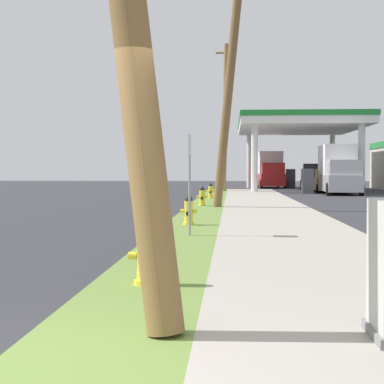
{
  "coord_description": "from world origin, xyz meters",
  "views": [
    {
      "loc": [
        1.71,
        -3.83,
        1.49
      ],
      "look_at": [
        0.59,
        12.94,
        0.88
      ],
      "focal_mm": 55.95,
      "sensor_mm": 36.0,
      "label": 1
    }
  ],
  "objects_px": {
    "fire_hydrant_nearest": "(146,258)",
    "car_tan_by_near_pump": "(328,182)",
    "utility_pole_midground": "(230,71)",
    "fire_hydrant_second": "(189,212)",
    "fire_hydrant_third": "(202,197)",
    "utility_pole_background": "(225,116)",
    "truck_red_at_forecourt": "(270,170)",
    "fire_hydrant_fourth": "(210,192)",
    "street_sign_post": "(190,163)",
    "truck_black_at_far_bay": "(315,178)",
    "truck_silver_on_apron": "(338,170)"
  },
  "relations": [
    {
      "from": "utility_pole_midground",
      "to": "fire_hydrant_fourth",
      "type": "bearing_deg",
      "value": 97.63
    },
    {
      "from": "fire_hydrant_nearest",
      "to": "truck_red_at_forecourt",
      "type": "distance_m",
      "value": 44.95
    },
    {
      "from": "street_sign_post",
      "to": "truck_black_at_far_bay",
      "type": "height_order",
      "value": "street_sign_post"
    },
    {
      "from": "truck_black_at_far_bay",
      "to": "fire_hydrant_third",
      "type": "bearing_deg",
      "value": -108.73
    },
    {
      "from": "fire_hydrant_fourth",
      "to": "utility_pole_background",
      "type": "height_order",
      "value": "utility_pole_background"
    },
    {
      "from": "truck_red_at_forecourt",
      "to": "truck_silver_on_apron",
      "type": "bearing_deg",
      "value": -75.91
    },
    {
      "from": "street_sign_post",
      "to": "truck_black_at_far_bay",
      "type": "relative_size",
      "value": 0.38
    },
    {
      "from": "fire_hydrant_nearest",
      "to": "truck_silver_on_apron",
      "type": "bearing_deg",
      "value": 76.08
    },
    {
      "from": "fire_hydrant_nearest",
      "to": "truck_black_at_far_bay",
      "type": "distance_m",
      "value": 38.33
    },
    {
      "from": "fire_hydrant_third",
      "to": "car_tan_by_near_pump",
      "type": "height_order",
      "value": "car_tan_by_near_pump"
    },
    {
      "from": "fire_hydrant_second",
      "to": "truck_red_at_forecourt",
      "type": "height_order",
      "value": "truck_red_at_forecourt"
    },
    {
      "from": "fire_hydrant_nearest",
      "to": "car_tan_by_near_pump",
      "type": "height_order",
      "value": "car_tan_by_near_pump"
    },
    {
      "from": "fire_hydrant_nearest",
      "to": "truck_red_at_forecourt",
      "type": "bearing_deg",
      "value": 84.47
    },
    {
      "from": "utility_pole_background",
      "to": "truck_black_at_far_bay",
      "type": "height_order",
      "value": "utility_pole_background"
    },
    {
      "from": "fire_hydrant_nearest",
      "to": "fire_hydrant_fourth",
      "type": "relative_size",
      "value": 1.0
    },
    {
      "from": "fire_hydrant_fourth",
      "to": "truck_red_at_forecourt",
      "type": "bearing_deg",
      "value": 78.97
    },
    {
      "from": "fire_hydrant_third",
      "to": "utility_pole_midground",
      "type": "height_order",
      "value": "utility_pole_midground"
    },
    {
      "from": "fire_hydrant_second",
      "to": "fire_hydrant_fourth",
      "type": "relative_size",
      "value": 1.0
    },
    {
      "from": "truck_red_at_forecourt",
      "to": "truck_black_at_far_bay",
      "type": "xyz_separation_m",
      "value": [
        2.88,
        -7.08,
        -0.57
      ]
    },
    {
      "from": "fire_hydrant_third",
      "to": "car_tan_by_near_pump",
      "type": "xyz_separation_m",
      "value": [
        7.69,
        18.04,
        0.28
      ]
    },
    {
      "from": "street_sign_post",
      "to": "car_tan_by_near_pump",
      "type": "xyz_separation_m",
      "value": [
        7.43,
        28.6,
        -0.91
      ]
    },
    {
      "from": "utility_pole_background",
      "to": "truck_black_at_far_bay",
      "type": "distance_m",
      "value": 9.12
    },
    {
      "from": "car_tan_by_near_pump",
      "to": "truck_silver_on_apron",
      "type": "relative_size",
      "value": 0.7
    },
    {
      "from": "fire_hydrant_second",
      "to": "fire_hydrant_fourth",
      "type": "bearing_deg",
      "value": 89.87
    },
    {
      "from": "street_sign_post",
      "to": "truck_red_at_forecourt",
      "type": "height_order",
      "value": "truck_red_at_forecourt"
    },
    {
      "from": "truck_red_at_forecourt",
      "to": "truck_black_at_far_bay",
      "type": "bearing_deg",
      "value": -67.88
    },
    {
      "from": "street_sign_post",
      "to": "fire_hydrant_second",
      "type": "bearing_deg",
      "value": 94.53
    },
    {
      "from": "utility_pole_midground",
      "to": "fire_hydrant_second",
      "type": "bearing_deg",
      "value": -98.14
    },
    {
      "from": "truck_black_at_far_bay",
      "to": "utility_pole_midground",
      "type": "bearing_deg",
      "value": -105.42
    },
    {
      "from": "fire_hydrant_third",
      "to": "car_tan_by_near_pump",
      "type": "relative_size",
      "value": 0.16
    },
    {
      "from": "fire_hydrant_nearest",
      "to": "utility_pole_background",
      "type": "xyz_separation_m",
      "value": [
        0.56,
        33.02,
        4.65
      ]
    },
    {
      "from": "fire_hydrant_second",
      "to": "truck_silver_on_apron",
      "type": "distance_m",
      "value": 24.6
    },
    {
      "from": "utility_pole_midground",
      "to": "truck_black_at_far_bay",
      "type": "bearing_deg",
      "value": 74.58
    },
    {
      "from": "fire_hydrant_fourth",
      "to": "street_sign_post",
      "type": "relative_size",
      "value": 0.35
    },
    {
      "from": "fire_hydrant_second",
      "to": "truck_silver_on_apron",
      "type": "bearing_deg",
      "value": 71.54
    },
    {
      "from": "fire_hydrant_second",
      "to": "car_tan_by_near_pump",
      "type": "distance_m",
      "value": 27.28
    },
    {
      "from": "fire_hydrant_fourth",
      "to": "car_tan_by_near_pump",
      "type": "bearing_deg",
      "value": 56.95
    },
    {
      "from": "car_tan_by_near_pump",
      "to": "street_sign_post",
      "type": "bearing_deg",
      "value": -104.57
    },
    {
      "from": "car_tan_by_near_pump",
      "to": "utility_pole_background",
      "type": "bearing_deg",
      "value": -171.53
    },
    {
      "from": "fire_hydrant_nearest",
      "to": "car_tan_by_near_pump",
      "type": "relative_size",
      "value": 0.16
    },
    {
      "from": "truck_silver_on_apron",
      "to": "fire_hydrant_fourth",
      "type": "bearing_deg",
      "value": -131.38
    },
    {
      "from": "utility_pole_background",
      "to": "truck_silver_on_apron",
      "type": "bearing_deg",
      "value": -14.31
    },
    {
      "from": "fire_hydrant_second",
      "to": "utility_pole_background",
      "type": "distance_m",
      "value": 25.58
    },
    {
      "from": "truck_red_at_forecourt",
      "to": "car_tan_by_near_pump",
      "type": "bearing_deg",
      "value": -73.1
    },
    {
      "from": "fire_hydrant_second",
      "to": "truck_red_at_forecourt",
      "type": "distance_m",
      "value": 37.12
    },
    {
      "from": "truck_red_at_forecourt",
      "to": "truck_black_at_far_bay",
      "type": "height_order",
      "value": "truck_red_at_forecourt"
    },
    {
      "from": "street_sign_post",
      "to": "utility_pole_midground",
      "type": "bearing_deg",
      "value": 85.04
    },
    {
      "from": "fire_hydrant_fourth",
      "to": "truck_red_at_forecourt",
      "type": "distance_m",
      "value": 22.78
    },
    {
      "from": "street_sign_post",
      "to": "truck_silver_on_apron",
      "type": "bearing_deg",
      "value": 73.56
    },
    {
      "from": "fire_hydrant_nearest",
      "to": "utility_pole_midground",
      "type": "distance_m",
      "value": 15.76
    }
  ]
}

